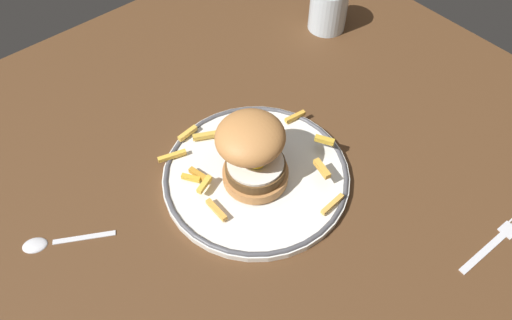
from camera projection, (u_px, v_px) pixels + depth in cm
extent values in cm
cube|color=#4F321B|center=(222.00, 180.00, 78.83)|extent=(124.79, 100.95, 4.00)
cylinder|color=white|center=(256.00, 175.00, 76.17)|extent=(29.67, 29.67, 1.20)
torus|color=#4C4C51|center=(256.00, 173.00, 75.70)|extent=(29.27, 29.27, 0.80)
cylinder|color=#BB7C44|center=(255.00, 174.00, 73.97)|extent=(10.22, 10.22, 1.80)
cylinder|color=brown|center=(255.00, 167.00, 72.54)|extent=(9.23, 9.23, 1.85)
cylinder|color=white|center=(255.00, 162.00, 71.62)|extent=(8.62, 8.62, 0.50)
ellipsoid|color=yellow|center=(257.00, 162.00, 70.84)|extent=(2.60, 2.60, 1.40)
ellipsoid|color=#BB7C42|center=(250.00, 137.00, 69.23)|extent=(11.08, 10.82, 5.67)
cube|color=gold|center=(191.00, 178.00, 74.18)|extent=(2.27, 2.91, 0.74)
cube|color=gold|center=(256.00, 135.00, 79.58)|extent=(2.63, 2.78, 0.83)
cube|color=gold|center=(216.00, 210.00, 70.55)|extent=(0.84, 4.30, 0.80)
cube|color=gold|center=(322.00, 169.00, 72.76)|extent=(1.74, 3.72, 0.96)
cube|color=#ECB647|center=(187.00, 133.00, 79.84)|extent=(3.83, 1.22, 0.78)
cube|color=gold|center=(206.00, 136.00, 79.49)|extent=(4.25, 2.82, 0.86)
cube|color=gold|center=(172.00, 156.00, 76.91)|extent=(4.66, 2.08, 0.73)
cube|color=gold|center=(332.00, 204.00, 71.21)|extent=(4.57, 1.02, 0.73)
cube|color=gold|center=(204.00, 184.00, 72.37)|extent=(3.30, 1.95, 0.82)
cube|color=gold|center=(199.00, 175.00, 74.48)|extent=(1.64, 3.92, 0.82)
cube|color=gold|center=(294.00, 116.00, 82.35)|extent=(4.00, 1.25, 0.72)
cube|color=gold|center=(325.00, 140.00, 76.53)|extent=(2.32, 3.18, 0.88)
cylinder|color=silver|center=(328.00, 9.00, 97.52)|extent=(7.75, 7.75, 8.84)
cylinder|color=silver|center=(328.00, 14.00, 98.51)|extent=(7.13, 7.13, 6.34)
cube|color=silver|center=(484.00, 252.00, 68.29)|extent=(10.04, 1.51, 0.36)
cube|color=silver|center=(509.00, 230.00, 70.55)|extent=(2.51, 2.32, 0.32)
cube|color=silver|center=(84.00, 237.00, 69.76)|extent=(8.19, 5.21, 0.32)
ellipsoid|color=silver|center=(34.00, 244.00, 68.83)|extent=(4.42, 4.06, 0.90)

